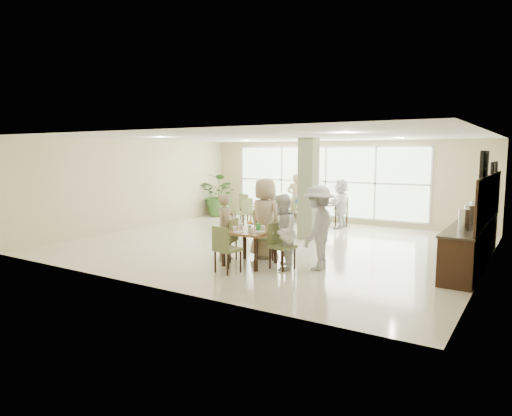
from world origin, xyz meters
The scene contains 23 objects.
ground centered at (0.00, 0.00, 0.00)m, with size 10.00×10.00×0.00m, color beige.
room_shell centered at (0.00, 0.00, 1.70)m, with size 10.00×10.00×10.00m.
window_bank centered at (-0.50, 4.46, 1.40)m, with size 7.00×0.04×7.00m.
column centered at (0.40, 1.20, 1.40)m, with size 0.45×0.45×2.80m, color #696F4D.
main_table centered at (0.67, -2.19, 0.66)m, with size 0.96×0.96×0.75m.
round_table_left centered at (-2.27, 2.78, 0.56)m, with size 1.04×1.04×0.75m.
round_table_right centered at (-0.26, 3.35, 0.58)m, with size 1.14×1.14×0.75m.
chairs_main_table centered at (0.68, -2.18, 0.47)m, with size 1.97×2.01×0.95m.
chairs_table_left centered at (-2.24, 2.78, 0.47)m, with size 2.07×2.00×0.95m.
chairs_table_right centered at (-0.31, 3.31, 0.47)m, with size 2.08×1.90×0.95m.
tabletop_clutter centered at (0.69, -2.21, 0.81)m, with size 0.77×0.79×0.21m.
buffet_counter centered at (4.70, 0.51, 0.55)m, with size 0.64×4.70×1.95m.
wall_tv centered at (4.94, -0.60, 2.15)m, with size 0.06×1.00×0.58m.
framed_art_a centered at (4.95, 1.00, 1.85)m, with size 0.05×0.55×0.70m.
framed_art_b centered at (4.95, 1.80, 1.85)m, with size 0.05×0.55×0.70m.
potted_plant centered at (-4.41, 3.58, 0.82)m, with size 1.47×1.47×1.63m, color #356026.
teen_left centered at (-0.04, -2.09, 0.75)m, with size 0.55×0.36×1.50m, color tan.
teen_far centered at (0.59, -1.44, 0.91)m, with size 0.89×0.49×1.83m, color tan.
teen_right centered at (1.43, -2.16, 0.78)m, with size 0.76×0.59×1.56m, color white.
teen_standing centered at (2.05, -1.74, 0.88)m, with size 1.13×0.65×1.75m, color #B5B4B7.
adult_a centered at (-0.17, 2.54, 0.85)m, with size 0.99×0.57×1.70m, color #4687D2.
adult_b centered at (0.48, 3.44, 0.78)m, with size 1.45×0.63×1.57m, color white.
adult_standing centered at (-1.30, 3.78, 0.84)m, with size 0.61×0.40×1.69m, color tan.
Camera 1 is at (5.90, -10.24, 2.40)m, focal length 32.00 mm.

